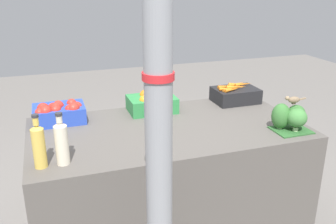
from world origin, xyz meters
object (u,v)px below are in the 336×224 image
(carrot_crate, at_px, (235,94))
(juice_bottle_cloudy, at_px, (62,142))
(apple_crate, at_px, (59,112))
(juice_bottle_golden, at_px, (39,145))
(support_pole, at_px, (158,80))
(broccoli_pile, at_px, (290,117))
(sparrow_bird, at_px, (293,100))
(orange_crate, at_px, (152,102))

(carrot_crate, distance_m, juice_bottle_cloudy, 1.43)
(apple_crate, xyz_separation_m, juice_bottle_golden, (-0.12, -0.59, 0.05))
(support_pole, height_order, broccoli_pile, support_pole)
(broccoli_pile, distance_m, juice_bottle_cloudy, 1.35)
(support_pole, bearing_deg, juice_bottle_cloudy, 128.31)
(juice_bottle_golden, xyz_separation_m, juice_bottle_cloudy, (0.11, 0.00, -0.00))
(carrot_crate, distance_m, juice_bottle_golden, 1.53)
(apple_crate, bearing_deg, juice_bottle_golden, -101.50)
(carrot_crate, bearing_deg, sparrow_bird, -83.96)
(support_pole, xyz_separation_m, apple_crate, (-0.35, 1.05, -0.46))
(carrot_crate, height_order, juice_bottle_cloudy, juice_bottle_cloudy)
(broccoli_pile, bearing_deg, orange_crate, 139.89)
(apple_crate, xyz_separation_m, carrot_crate, (1.28, 0.01, -0.01))
(support_pole, relative_size, juice_bottle_cloudy, 9.77)
(orange_crate, distance_m, juice_bottle_golden, 0.96)
(apple_crate, height_order, juice_bottle_cloudy, juice_bottle_cloudy)
(orange_crate, height_order, juice_bottle_golden, juice_bottle_golden)
(support_pole, distance_m, apple_crate, 1.20)
(juice_bottle_golden, xyz_separation_m, sparrow_bird, (1.46, 0.01, 0.08))
(orange_crate, relative_size, sparrow_bird, 2.39)
(juice_bottle_golden, bearing_deg, carrot_crate, 23.41)
(orange_crate, bearing_deg, broccoli_pile, -40.11)
(apple_crate, bearing_deg, orange_crate, 0.72)
(orange_crate, xyz_separation_m, sparrow_bird, (0.71, -0.59, 0.13))
(apple_crate, bearing_deg, carrot_crate, 0.51)
(support_pole, relative_size, apple_crate, 8.26)
(apple_crate, distance_m, sparrow_bird, 1.47)
(support_pole, xyz_separation_m, sparrow_bird, (0.99, 0.47, -0.33))
(support_pole, xyz_separation_m, juice_bottle_cloudy, (-0.36, 0.46, -0.41))
(juice_bottle_cloudy, bearing_deg, orange_crate, 43.20)
(carrot_crate, relative_size, juice_bottle_golden, 1.16)
(apple_crate, xyz_separation_m, juice_bottle_cloudy, (-0.01, -0.59, 0.05))
(juice_bottle_golden, bearing_deg, orange_crate, 38.80)
(apple_crate, relative_size, juice_bottle_cloudy, 1.18)
(sparrow_bird, bearing_deg, support_pole, 36.71)
(juice_bottle_cloudy, bearing_deg, carrot_crate, 25.13)
(carrot_crate, bearing_deg, orange_crate, -179.70)
(juice_bottle_golden, height_order, sparrow_bird, juice_bottle_golden)
(broccoli_pile, height_order, juice_bottle_cloudy, juice_bottle_cloudy)
(orange_crate, relative_size, carrot_crate, 1.00)
(support_pole, relative_size, sparrow_bird, 19.76)
(juice_bottle_cloudy, distance_m, sparrow_bird, 1.36)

